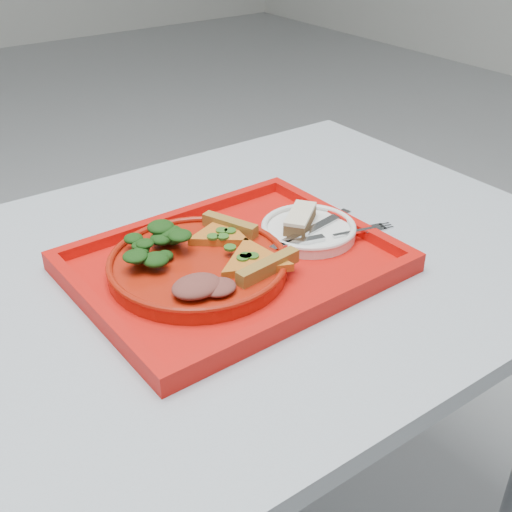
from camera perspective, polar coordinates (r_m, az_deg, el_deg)
name	(u,v)px	position (r m, az deg, el deg)	size (l,w,h in m)	color
table	(86,356)	(0.95, -14.86, -8.62)	(1.60, 0.80, 0.75)	#9AA3AD
tray_main	(233,267)	(0.96, -2.02, -0.97)	(0.45, 0.35, 0.01)	red
dinner_plate	(198,267)	(0.93, -5.18, -0.96)	(0.26, 0.26, 0.02)	#9F1A0A
side_plate	(308,232)	(1.03, 4.68, 2.14)	(0.15, 0.15, 0.01)	white
pizza_slice_a	(254,258)	(0.91, -0.22, -0.22)	(0.12, 0.10, 0.02)	orange
pizza_slice_b	(220,232)	(0.98, -3.21, 2.13)	(0.11, 0.09, 0.02)	orange
salad_heap	(152,244)	(0.94, -9.22, 1.08)	(0.09, 0.08, 0.05)	black
meat_portion	(197,286)	(0.86, -5.30, -2.69)	(0.07, 0.06, 0.02)	brown
dessert_bar	(300,219)	(1.03, 3.95, 3.33)	(0.09, 0.08, 0.02)	#51301B
knife	(312,229)	(1.02, 4.99, 2.44)	(0.18, 0.02, 0.01)	silver
fork	(332,236)	(1.00, 6.79, 1.79)	(0.18, 0.02, 0.01)	silver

